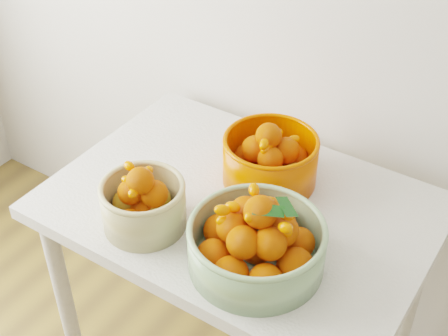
{
  "coord_description": "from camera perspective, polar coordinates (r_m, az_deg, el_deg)",
  "views": [
    {
      "loc": [
        0.21,
        0.53,
        1.84
      ],
      "look_at": [
        -0.44,
        1.52,
        0.92
      ],
      "focal_mm": 50.0,
      "sensor_mm": 36.0,
      "label": 1
    }
  ],
  "objects": [
    {
      "name": "table",
      "position": [
        1.72,
        1.42,
        -5.54
      ],
      "size": [
        1.0,
        0.7,
        0.75
      ],
      "color": "silver",
      "rests_on": "ground"
    },
    {
      "name": "bowl_cream",
      "position": [
        1.56,
        -7.39,
        -3.21
      ],
      "size": [
        0.28,
        0.28,
        0.18
      ],
      "rotation": [
        0.0,
        0.0,
        -0.37
      ],
      "color": "tan",
      "rests_on": "table"
    },
    {
      "name": "bowl_green",
      "position": [
        1.45,
        2.99,
        -6.78
      ],
      "size": [
        0.39,
        0.39,
        0.21
      ],
      "rotation": [
        0.0,
        0.0,
        0.22
      ],
      "color": "#88AA79",
      "rests_on": "table"
    },
    {
      "name": "bowl_orange",
      "position": [
        1.69,
        4.27,
        0.86
      ],
      "size": [
        0.33,
        0.33,
        0.19
      ],
      "rotation": [
        0.0,
        0.0,
        0.33
      ],
      "color": "#E64400",
      "rests_on": "table"
    }
  ]
}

